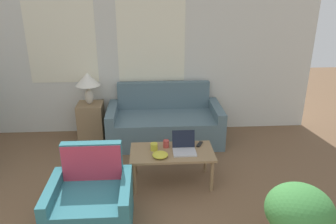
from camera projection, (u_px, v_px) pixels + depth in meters
The scene contains 12 objects.
wall_back at pixel (113, 57), 5.40m from camera, with size 6.76×0.06×2.60m.
couch at pixel (165, 124), 5.40m from camera, with size 1.82×0.88×0.91m.
armchair at pixel (91, 204), 3.44m from camera, with size 0.84×0.74×0.85m.
side_table at pixel (91, 121), 5.45m from camera, with size 0.41×0.41×0.61m.
table_lamp at pixel (88, 82), 5.21m from camera, with size 0.39×0.39×0.52m.
coffee_table at pixel (172, 155), 4.16m from camera, with size 1.06×0.56×0.45m.
laptop at pixel (184, 147), 4.13m from camera, with size 0.29×0.29×0.24m.
cup_navy at pixel (166, 144), 4.23m from camera, with size 0.08×0.08×0.10m.
cup_yellow at pixel (154, 147), 4.16m from camera, with size 0.09×0.09×0.09m.
snack_bowl at pixel (160, 155), 3.99m from camera, with size 0.19×0.19×0.06m.
tv_remote at pixel (200, 144), 4.30m from camera, with size 0.11×0.15×0.02m.
potted_plant at pixel (298, 215), 3.01m from camera, with size 0.62×0.62×0.72m.
Camera 1 is at (0.57, -1.79, 2.41)m, focal length 35.00 mm.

